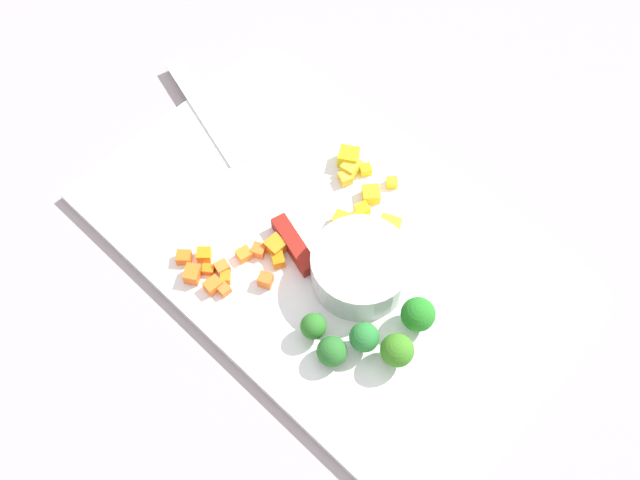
% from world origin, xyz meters
% --- Properties ---
extents(ground_plane, '(4.00, 4.00, 0.00)m').
position_xyz_m(ground_plane, '(0.00, 0.00, 0.00)').
color(ground_plane, gray).
extents(cutting_board, '(0.53, 0.32, 0.01)m').
position_xyz_m(cutting_board, '(0.00, 0.00, 0.01)').
color(cutting_board, white).
rests_on(cutting_board, ground_plane).
extents(prep_bowl, '(0.11, 0.11, 0.04)m').
position_xyz_m(prep_bowl, '(-0.06, 0.00, 0.03)').
color(prep_bowl, '#B8BEBD').
rests_on(prep_bowl, cutting_board).
extents(chef_knife, '(0.35, 0.12, 0.02)m').
position_xyz_m(chef_knife, '(0.10, -0.00, 0.02)').
color(chef_knife, silver).
rests_on(chef_knife, cutting_board).
extents(carrot_dice_0, '(0.02, 0.02, 0.01)m').
position_xyz_m(carrot_dice_0, '(0.05, 0.12, 0.02)').
color(carrot_dice_0, orange).
rests_on(carrot_dice_0, cutting_board).
extents(carrot_dice_1, '(0.02, 0.02, 0.01)m').
position_xyz_m(carrot_dice_1, '(0.07, 0.11, 0.02)').
color(carrot_dice_1, orange).
rests_on(carrot_dice_1, cutting_board).
extents(carrot_dice_2, '(0.02, 0.02, 0.01)m').
position_xyz_m(carrot_dice_2, '(0.10, 0.12, 0.02)').
color(carrot_dice_2, orange).
rests_on(carrot_dice_2, cutting_board).
extents(carrot_dice_3, '(0.02, 0.02, 0.02)m').
position_xyz_m(carrot_dice_3, '(0.03, 0.04, 0.02)').
color(carrot_dice_3, orange).
rests_on(carrot_dice_3, cutting_board).
extents(carrot_dice_4, '(0.02, 0.02, 0.01)m').
position_xyz_m(carrot_dice_4, '(0.05, 0.07, 0.02)').
color(carrot_dice_4, orange).
rests_on(carrot_dice_4, cutting_board).
extents(carrot_dice_5, '(0.02, 0.02, 0.02)m').
position_xyz_m(carrot_dice_5, '(0.01, 0.08, 0.02)').
color(carrot_dice_5, orange).
rests_on(carrot_dice_5, cutting_board).
extents(carrot_dice_6, '(0.02, 0.02, 0.01)m').
position_xyz_m(carrot_dice_6, '(0.04, 0.05, 0.02)').
color(carrot_dice_6, orange).
rests_on(carrot_dice_6, cutting_board).
extents(carrot_dice_7, '(0.02, 0.02, 0.01)m').
position_xyz_m(carrot_dice_7, '(0.08, 0.10, 0.02)').
color(carrot_dice_7, orange).
rests_on(carrot_dice_7, cutting_board).
extents(carrot_dice_8, '(0.02, 0.02, 0.01)m').
position_xyz_m(carrot_dice_8, '(0.02, 0.05, 0.02)').
color(carrot_dice_8, orange).
rests_on(carrot_dice_8, cutting_board).
extents(carrot_dice_9, '(0.02, 0.02, 0.01)m').
position_xyz_m(carrot_dice_9, '(0.04, 0.10, 0.02)').
color(carrot_dice_9, orange).
rests_on(carrot_dice_9, cutting_board).
extents(carrot_dice_10, '(0.02, 0.02, 0.02)m').
position_xyz_m(carrot_dice_10, '(0.07, 0.12, 0.02)').
color(carrot_dice_10, orange).
rests_on(carrot_dice_10, cutting_board).
extents(carrot_dice_11, '(0.02, 0.02, 0.01)m').
position_xyz_m(carrot_dice_11, '(0.05, 0.10, 0.02)').
color(carrot_dice_11, orange).
rests_on(carrot_dice_11, cutting_board).
extents(carrot_dice_12, '(0.02, 0.01, 0.01)m').
position_xyz_m(carrot_dice_12, '(0.04, 0.11, 0.02)').
color(carrot_dice_12, orange).
rests_on(carrot_dice_12, cutting_board).
extents(pepper_dice_0, '(0.02, 0.02, 0.02)m').
position_xyz_m(pepper_dice_0, '(0.04, -0.10, 0.02)').
color(pepper_dice_0, yellow).
rests_on(pepper_dice_0, cutting_board).
extents(pepper_dice_1, '(0.02, 0.02, 0.01)m').
position_xyz_m(pepper_dice_1, '(0.04, -0.08, 0.02)').
color(pepper_dice_1, yellow).
rests_on(pepper_dice_1, cutting_board).
extents(pepper_dice_2, '(0.02, 0.02, 0.01)m').
position_xyz_m(pepper_dice_2, '(0.03, -0.11, 0.02)').
color(pepper_dice_2, yellow).
rests_on(pepper_dice_2, cutting_board).
extents(pepper_dice_3, '(0.02, 0.02, 0.02)m').
position_xyz_m(pepper_dice_3, '(0.00, -0.04, 0.02)').
color(pepper_dice_3, yellow).
rests_on(pepper_dice_3, cutting_board).
extents(pepper_dice_4, '(0.02, 0.02, 0.01)m').
position_xyz_m(pepper_dice_4, '(-0.01, -0.12, 0.02)').
color(pepper_dice_4, yellow).
rests_on(pepper_dice_4, cutting_board).
extents(pepper_dice_5, '(0.02, 0.02, 0.01)m').
position_xyz_m(pepper_dice_5, '(-0.01, -0.06, 0.02)').
color(pepper_dice_5, yellow).
rests_on(pepper_dice_5, cutting_board).
extents(pepper_dice_6, '(0.03, 0.02, 0.02)m').
position_xyz_m(pepper_dice_6, '(-0.02, -0.05, 0.02)').
color(pepper_dice_6, yellow).
rests_on(pepper_dice_6, cutting_board).
extents(pepper_dice_7, '(0.03, 0.03, 0.01)m').
position_xyz_m(pepper_dice_7, '(-0.00, -0.09, 0.02)').
color(pepper_dice_7, yellow).
rests_on(pepper_dice_7, cutting_board).
extents(pepper_dice_8, '(0.03, 0.03, 0.02)m').
position_xyz_m(pepper_dice_8, '(0.05, -0.11, 0.02)').
color(pepper_dice_8, yellow).
rests_on(pepper_dice_8, cutting_board).
extents(pepper_dice_9, '(0.03, 0.03, 0.02)m').
position_xyz_m(pepper_dice_9, '(-0.04, -0.07, 0.02)').
color(pepper_dice_9, yellow).
rests_on(pepper_dice_9, cutting_board).
extents(broccoli_floret_0, '(0.04, 0.04, 0.04)m').
position_xyz_m(broccoli_floret_0, '(-0.14, -0.00, 0.03)').
color(broccoli_floret_0, '#8AAB5A').
rests_on(broccoli_floret_0, cutting_board).
extents(broccoli_floret_1, '(0.03, 0.03, 0.03)m').
position_xyz_m(broccoli_floret_1, '(-0.10, 0.09, 0.03)').
color(broccoli_floret_1, '#8FB16A').
rests_on(broccoli_floret_1, cutting_board).
extents(broccoli_floret_2, '(0.03, 0.03, 0.04)m').
position_xyz_m(broccoli_floret_2, '(-0.11, 0.06, 0.04)').
color(broccoli_floret_2, '#8AAB6A').
rests_on(broccoli_floret_2, cutting_board).
extents(broccoli_floret_3, '(0.03, 0.03, 0.04)m').
position_xyz_m(broccoli_floret_3, '(-0.15, 0.05, 0.04)').
color(broccoli_floret_3, '#87BC5E').
rests_on(broccoli_floret_3, cutting_board).
extents(broccoli_floret_4, '(0.03, 0.03, 0.03)m').
position_xyz_m(broccoli_floret_4, '(-0.07, 0.08, 0.03)').
color(broccoli_floret_4, '#91BC65').
rests_on(broccoli_floret_4, cutting_board).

